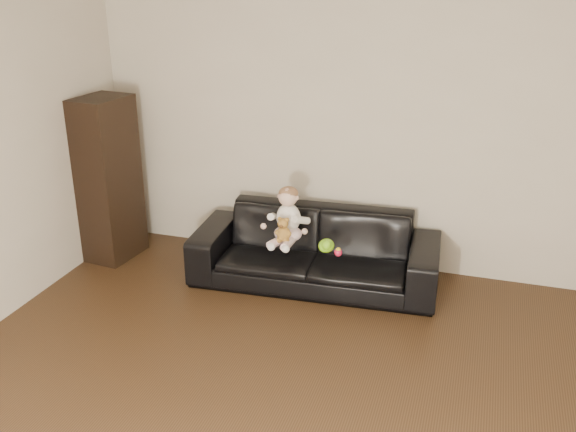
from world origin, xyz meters
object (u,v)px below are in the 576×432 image
(cabinet, at_px, (109,179))
(sofa, at_px, (315,249))
(toy_green, at_px, (326,246))
(toy_rattle, at_px, (338,252))
(toy_blue_disc, at_px, (327,245))
(baby, at_px, (288,218))
(teddy_bear, at_px, (283,230))

(cabinet, bearing_deg, sofa, 8.03)
(toy_green, height_order, toy_rattle, toy_green)
(cabinet, height_order, toy_blue_disc, cabinet)
(cabinet, bearing_deg, toy_rattle, 0.80)
(cabinet, relative_size, toy_green, 9.57)
(toy_rattle, distance_m, toy_blue_disc, 0.21)
(baby, xyz_separation_m, toy_rattle, (0.47, -0.16, -0.18))
(sofa, distance_m, toy_green, 0.30)
(baby, relative_size, toy_rattle, 7.40)
(teddy_bear, xyz_separation_m, toy_blue_disc, (0.33, 0.14, -0.15))
(toy_green, relative_size, toy_rattle, 2.44)
(sofa, xyz_separation_m, toy_blue_disc, (0.13, -0.11, 0.10))
(baby, relative_size, toy_green, 3.04)
(toy_rattle, bearing_deg, teddy_bear, 178.36)
(sofa, relative_size, baby, 4.36)
(cabinet, relative_size, toy_blue_disc, 15.66)
(toy_blue_disc, bearing_deg, baby, -179.90)
(sofa, bearing_deg, toy_green, -59.00)
(sofa, bearing_deg, toy_rattle, -49.35)
(baby, height_order, toy_blue_disc, baby)
(baby, height_order, toy_rattle, baby)
(teddy_bear, bearing_deg, toy_rattle, 3.84)
(toy_green, height_order, toy_blue_disc, toy_green)
(teddy_bear, height_order, toy_blue_disc, teddy_bear)
(sofa, xyz_separation_m, cabinet, (-1.91, -0.05, 0.44))
(teddy_bear, relative_size, toy_green, 1.35)
(cabinet, bearing_deg, teddy_bear, -0.29)
(teddy_bear, relative_size, toy_blue_disc, 2.21)
(sofa, xyz_separation_m, teddy_bear, (-0.20, -0.25, 0.25))
(cabinet, bearing_deg, toy_blue_disc, 4.82)
(teddy_bear, distance_m, toy_rattle, 0.48)
(cabinet, distance_m, teddy_bear, 1.74)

